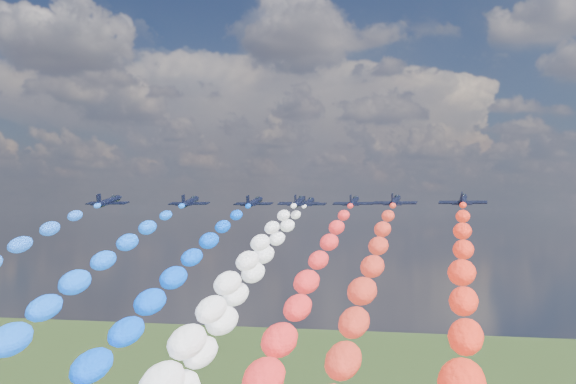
# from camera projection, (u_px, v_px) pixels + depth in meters

# --- Properties ---
(jet_0) EXTENTS (9.13, 12.38, 4.78)m
(jet_0) POSITION_uv_depth(u_px,v_px,m) (109.00, 201.00, 155.96)
(jet_0) COLOR black
(jet_1) EXTENTS (9.12, 12.36, 4.78)m
(jet_1) POSITION_uv_depth(u_px,v_px,m) (190.00, 202.00, 164.86)
(jet_1) COLOR black
(trail_1) EXTENTS (5.84, 121.54, 45.01)m
(trail_1) POSITION_uv_depth(u_px,v_px,m) (27.00, 345.00, 103.26)
(trail_1) COLOR blue
(jet_2) EXTENTS (9.65, 12.74, 4.78)m
(jet_2) POSITION_uv_depth(u_px,v_px,m) (254.00, 202.00, 172.35)
(jet_2) COLOR black
(trail_2) EXTENTS (5.84, 121.54, 45.01)m
(trail_2) POSITION_uv_depth(u_px,v_px,m) (138.00, 336.00, 110.75)
(trail_2) COLOR blue
(jet_3) EXTENTS (9.46, 12.61, 4.78)m
(jet_3) POSITION_uv_depth(u_px,v_px,m) (299.00, 202.00, 163.36)
(jet_3) COLOR black
(trail_3) EXTENTS (5.84, 121.54, 45.01)m
(trail_3) POSITION_uv_depth(u_px,v_px,m) (200.00, 347.00, 101.76)
(trail_3) COLOR white
(jet_4) EXTENTS (9.10, 12.36, 4.78)m
(jet_4) POSITION_uv_depth(u_px,v_px,m) (308.00, 203.00, 182.16)
(jet_4) COLOR black
(trail_4) EXTENTS (5.84, 121.54, 45.01)m
(trail_4) POSITION_uv_depth(u_px,v_px,m) (229.00, 326.00, 120.56)
(trail_4) COLOR white
(jet_5) EXTENTS (8.97, 12.26, 4.78)m
(jet_5) POSITION_uv_depth(u_px,v_px,m) (354.00, 202.00, 165.38)
(jet_5) COLOR black
(trail_5) EXTENTS (5.84, 121.54, 45.01)m
(trail_5) POSITION_uv_depth(u_px,v_px,m) (289.00, 344.00, 103.78)
(trail_5) COLOR red
(jet_6) EXTENTS (9.36, 12.54, 4.78)m
(jet_6) POSITION_uv_depth(u_px,v_px,m) (395.00, 201.00, 151.60)
(jet_6) COLOR black
(trail_6) EXTENTS (5.84, 121.54, 45.01)m
(trail_6) POSITION_uv_depth(u_px,v_px,m) (349.00, 365.00, 90.00)
(trail_6) COLOR red
(jet_7) EXTENTS (9.34, 12.53, 4.78)m
(jet_7) POSITION_uv_depth(u_px,v_px,m) (463.00, 200.00, 140.58)
(jet_7) COLOR black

